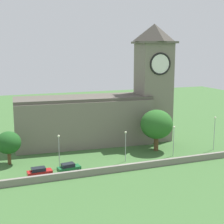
{
  "coord_description": "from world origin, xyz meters",
  "views": [
    {
      "loc": [
        -24.27,
        -58.06,
        22.63
      ],
      "look_at": [
        0.7,
        7.5,
        9.52
      ],
      "focal_mm": 54.72,
      "sensor_mm": 36.0,
      "label": 1
    }
  ],
  "objects_px": {
    "church": "(106,108)",
    "tree_riverside_west": "(8,143)",
    "streetlamp_central": "(126,141)",
    "streetlamp_east_end": "(215,128)",
    "car_red": "(39,172)",
    "tree_by_tower": "(157,124)",
    "streetlamp_west_mid": "(59,146)",
    "car_green": "(69,168)",
    "streetlamp_east_mid": "(174,136)"
  },
  "relations": [
    {
      "from": "car_red",
      "to": "streetlamp_east_mid",
      "type": "bearing_deg",
      "value": 4.07
    },
    {
      "from": "church",
      "to": "tree_by_tower",
      "type": "distance_m",
      "value": 13.54
    },
    {
      "from": "streetlamp_east_mid",
      "to": "tree_riverside_west",
      "type": "relative_size",
      "value": 0.98
    },
    {
      "from": "streetlamp_west_mid",
      "to": "streetlamp_central",
      "type": "xyz_separation_m",
      "value": [
        13.35,
        -0.86,
        -0.14
      ]
    },
    {
      "from": "streetlamp_central",
      "to": "tree_by_tower",
      "type": "relative_size",
      "value": 0.69
    },
    {
      "from": "streetlamp_east_end",
      "to": "car_red",
      "type": "bearing_deg",
      "value": -176.15
    },
    {
      "from": "car_red",
      "to": "church",
      "type": "bearing_deg",
      "value": 42.31
    },
    {
      "from": "car_green",
      "to": "tree_by_tower",
      "type": "distance_m",
      "value": 23.26
    },
    {
      "from": "car_green",
      "to": "tree_by_tower",
      "type": "relative_size",
      "value": 0.47
    },
    {
      "from": "streetlamp_central",
      "to": "streetlamp_east_end",
      "type": "xyz_separation_m",
      "value": [
        22.01,
        0.62,
        0.72
      ]
    },
    {
      "from": "streetlamp_central",
      "to": "streetlamp_east_end",
      "type": "bearing_deg",
      "value": 1.61
    },
    {
      "from": "church",
      "to": "streetlamp_east_mid",
      "type": "distance_m",
      "value": 18.56
    },
    {
      "from": "tree_by_tower",
      "to": "tree_riverside_west",
      "type": "distance_m",
      "value": 31.73
    },
    {
      "from": "tree_riverside_west",
      "to": "tree_by_tower",
      "type": "bearing_deg",
      "value": -3.75
    },
    {
      "from": "car_red",
      "to": "streetlamp_east_end",
      "type": "bearing_deg",
      "value": 3.85
    },
    {
      "from": "church",
      "to": "streetlamp_west_mid",
      "type": "distance_m",
      "value": 21.03
    },
    {
      "from": "car_green",
      "to": "streetlamp_west_mid",
      "type": "relative_size",
      "value": 0.66
    },
    {
      "from": "church",
      "to": "tree_riverside_west",
      "type": "relative_size",
      "value": 5.84
    },
    {
      "from": "car_red",
      "to": "car_green",
      "type": "relative_size",
      "value": 1.02
    },
    {
      "from": "tree_by_tower",
      "to": "church",
      "type": "bearing_deg",
      "value": 127.59
    },
    {
      "from": "streetlamp_central",
      "to": "tree_by_tower",
      "type": "xyz_separation_m",
      "value": [
        9.52,
        4.73,
        1.69
      ]
    },
    {
      "from": "streetlamp_central",
      "to": "tree_riverside_west",
      "type": "xyz_separation_m",
      "value": [
        -22.11,
        6.8,
        0.09
      ]
    },
    {
      "from": "car_green",
      "to": "streetlamp_east_end",
      "type": "xyz_separation_m",
      "value": [
        34.2,
        2.49,
        4.14
      ]
    },
    {
      "from": "car_red",
      "to": "streetlamp_west_mid",
      "type": "bearing_deg",
      "value": 34.33
    },
    {
      "from": "car_red",
      "to": "streetlamp_east_mid",
      "type": "distance_m",
      "value": 29.02
    },
    {
      "from": "car_green",
      "to": "streetlamp_central",
      "type": "distance_m",
      "value": 12.8
    },
    {
      "from": "streetlamp_east_end",
      "to": "streetlamp_central",
      "type": "bearing_deg",
      "value": -178.39
    },
    {
      "from": "streetlamp_west_mid",
      "to": "streetlamp_east_end",
      "type": "relative_size",
      "value": 0.87
    },
    {
      "from": "car_red",
      "to": "streetlamp_west_mid",
      "type": "distance_m",
      "value": 6.29
    },
    {
      "from": "streetlamp_east_end",
      "to": "tree_riverside_west",
      "type": "distance_m",
      "value": 44.55
    },
    {
      "from": "streetlamp_east_mid",
      "to": "streetlamp_central",
      "type": "bearing_deg",
      "value": 179.98
    },
    {
      "from": "church",
      "to": "streetlamp_east_mid",
      "type": "bearing_deg",
      "value": -57.56
    },
    {
      "from": "car_red",
      "to": "streetlamp_central",
      "type": "xyz_separation_m",
      "value": [
        17.62,
        2.05,
        3.45
      ]
    },
    {
      "from": "church",
      "to": "streetlamp_west_mid",
      "type": "bearing_deg",
      "value": -135.7
    },
    {
      "from": "streetlamp_central",
      "to": "streetlamp_west_mid",
      "type": "bearing_deg",
      "value": 176.3
    },
    {
      "from": "streetlamp_west_mid",
      "to": "tree_riverside_west",
      "type": "relative_size",
      "value": 1.0
    },
    {
      "from": "streetlamp_central",
      "to": "streetlamp_east_mid",
      "type": "xyz_separation_m",
      "value": [
        11.12,
        -0.0,
        0.08
      ]
    },
    {
      "from": "streetlamp_east_mid",
      "to": "car_red",
      "type": "bearing_deg",
      "value": -175.93
    },
    {
      "from": "church",
      "to": "streetlamp_west_mid",
      "type": "relative_size",
      "value": 5.86
    },
    {
      "from": "streetlamp_east_mid",
      "to": "streetlamp_east_end",
      "type": "distance_m",
      "value": 10.93
    },
    {
      "from": "streetlamp_central",
      "to": "streetlamp_east_mid",
      "type": "bearing_deg",
      "value": -0.02
    },
    {
      "from": "streetlamp_west_mid",
      "to": "streetlamp_central",
      "type": "distance_m",
      "value": 13.38
    },
    {
      "from": "car_green",
      "to": "streetlamp_central",
      "type": "xyz_separation_m",
      "value": [
        12.19,
        1.87,
        3.42
      ]
    },
    {
      "from": "church",
      "to": "streetlamp_east_end",
      "type": "height_order",
      "value": "church"
    },
    {
      "from": "streetlamp_west_mid",
      "to": "streetlamp_east_mid",
      "type": "height_order",
      "value": "streetlamp_west_mid"
    },
    {
      "from": "tree_riverside_west",
      "to": "car_green",
      "type": "bearing_deg",
      "value": -41.19
    },
    {
      "from": "streetlamp_west_mid",
      "to": "tree_riverside_west",
      "type": "bearing_deg",
      "value": 145.83
    },
    {
      "from": "streetlamp_east_mid",
      "to": "tree_by_tower",
      "type": "xyz_separation_m",
      "value": [
        -1.6,
        4.74,
        1.6
      ]
    },
    {
      "from": "streetlamp_central",
      "to": "church",
      "type": "bearing_deg",
      "value": 84.73
    },
    {
      "from": "streetlamp_west_mid",
      "to": "tree_by_tower",
      "type": "relative_size",
      "value": 0.71
    }
  ]
}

